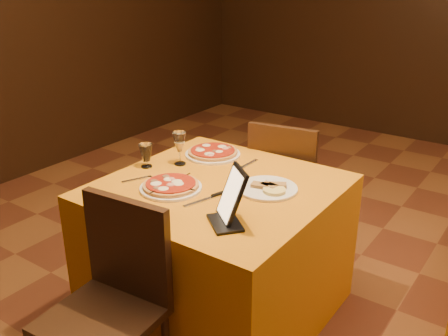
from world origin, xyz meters
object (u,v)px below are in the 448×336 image
Objects in this scene: chair_main_far at (290,186)px; tablet at (232,194)px; pizza_far at (213,153)px; pizza_near at (171,186)px; wine_glass at (180,148)px; chair_main_near at (101,319)px; main_table at (218,250)px; water_glass at (146,156)px.

chair_main_far is 1.16m from tablet.
pizza_near is at bearing -77.35° from pizza_far.
chair_main_far is at bearing 63.48° from wine_glass.
pizza_near is at bearing 70.94° from chair_main_far.
main_table is at bearing 85.00° from chair_main_near.
tablet is at bearing -47.63° from pizza_far.
main_table is 0.64m from water_glass.
pizza_far is at bearing 102.65° from pizza_near.
wine_glass is 0.78× the size of tablet.
tablet reaches higher than chair_main_near.
water_glass reaches higher than pizza_near.
wine_glass is at bearing -172.72° from tablet.
pizza_near is at bearing 99.20° from chair_main_near.
chair_main_far reaches higher than pizza_far.
tablet is (0.42, -0.09, 0.10)m from pizza_near.
chair_main_far is at bearing 80.53° from pizza_near.
main_table is 0.57m from pizza_far.
pizza_near is 1.26× the size of tablet.
tablet is at bearing -18.01° from water_glass.
pizza_far is at bearing 171.38° from tablet.
chair_main_near is 1.00× the size of chair_main_far.
main_table is 8.46× the size of water_glass.
chair_main_far is 4.79× the size of wine_glass.
water_glass is at bearing -176.42° from main_table.
chair_main_far is 2.85× the size of pizza_far.
tablet is (0.73, -0.24, 0.06)m from water_glass.
pizza_far reaches higher than main_table.
chair_main_near reaches higher than pizza_far.
wine_glass is at bearing -106.88° from pizza_far.
water_glass is (-0.46, 0.78, 0.36)m from chair_main_near.
chair_main_near is 7.00× the size of water_glass.
main_table is at bearing 47.76° from pizza_near.
water_glass is at bearing -159.00° from tablet.
pizza_near is 0.96× the size of pizza_far.
chair_main_far is 7.00× the size of water_glass.
chair_main_near reaches higher than water_glass.
chair_main_near reaches higher than main_table.
chair_main_near is (0.00, -0.81, 0.08)m from main_table.
pizza_near and pizza_far have the same top height.
pizza_far is at bearing 73.12° from wine_glass.
water_glass is (-0.19, -0.35, 0.05)m from pizza_far.
main_table is at bearing 80.41° from chair_main_far.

